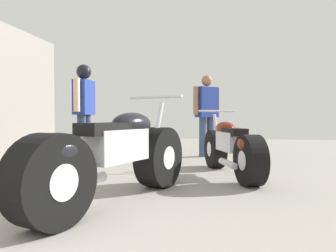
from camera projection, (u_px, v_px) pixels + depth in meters
The scene contains 5 objects.
ground_plane at pixel (138, 185), 3.70m from camera, with size 17.10×17.10×0.00m, color gray.
motorcycle_maroon_cruiser at pixel (115, 157), 2.90m from camera, with size 1.02×2.21×1.05m.
motorcycle_black_naked at pixel (231, 148), 4.29m from camera, with size 0.87×1.93×0.92m.
mechanic_in_blue at pixel (207, 111), 6.50m from camera, with size 0.58×0.52×1.67m.
mechanic_with_helmet at pixel (84, 103), 5.99m from camera, with size 0.28×0.71×1.81m.
Camera 1 is at (0.95, -0.01, 0.79)m, focal length 33.72 mm.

